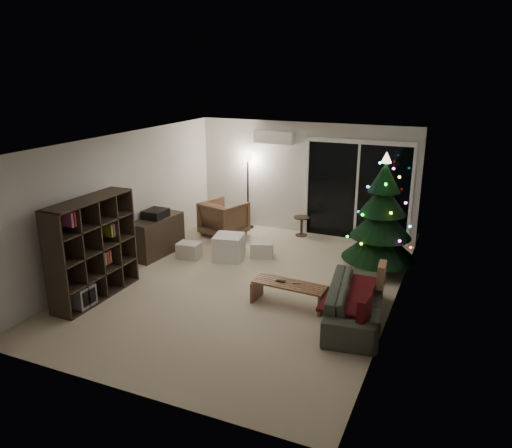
{
  "coord_description": "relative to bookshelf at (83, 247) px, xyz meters",
  "views": [
    {
      "loc": [
        3.38,
        -7.21,
        3.65
      ],
      "look_at": [
        0.1,
        0.3,
        1.05
      ],
      "focal_mm": 35.0,
      "sensor_mm": 36.0,
      "label": 1
    }
  ],
  "objects": [
    {
      "name": "room",
      "position": [
        2.71,
        2.86,
        0.18
      ],
      "size": [
        6.5,
        7.51,
        2.6
      ],
      "color": "beige",
      "rests_on": "ground"
    },
    {
      "name": "bookshelf",
      "position": [
        0.0,
        0.0,
        0.0
      ],
      "size": [
        1.07,
        1.7,
        1.67
      ],
      "primitive_type": null,
      "rotation": [
        0.0,
        0.0,
        -0.42
      ],
      "color": "#2B221D",
      "rests_on": "floor"
    },
    {
      "name": "media_cabinet",
      "position": [
        0.0,
        2.06,
        -0.45
      ],
      "size": [
        0.56,
        1.27,
        0.77
      ],
      "primitive_type": "cube",
      "rotation": [
        0.0,
        0.0,
        -0.08
      ],
      "color": "#2B221D",
      "rests_on": "floor"
    },
    {
      "name": "stereo",
      "position": [
        0.0,
        2.06,
        0.02
      ],
      "size": [
        0.39,
        0.46,
        0.16
      ],
      "primitive_type": "cube",
      "color": "black",
      "rests_on": "media_cabinet"
    },
    {
      "name": "armchair",
      "position": [
        0.7,
        3.64,
        -0.44
      ],
      "size": [
        1.07,
        1.08,
        0.8
      ],
      "primitive_type": "imported",
      "rotation": [
        0.0,
        0.0,
        2.85
      ],
      "color": "brown",
      "rests_on": "floor"
    },
    {
      "name": "ottoman",
      "position": [
        1.45,
        2.39,
        -0.59
      ],
      "size": [
        0.65,
        0.65,
        0.49
      ],
      "primitive_type": "cube",
      "rotation": [
        0.0,
        0.0,
        0.21
      ],
      "color": "white",
      "rests_on": "floor"
    },
    {
      "name": "cardboard_box_a",
      "position": [
        0.7,
        2.13,
        -0.68
      ],
      "size": [
        0.47,
        0.37,
        0.31
      ],
      "primitive_type": "cube",
      "rotation": [
        0.0,
        0.0,
        0.09
      ],
      "color": "beige",
      "rests_on": "floor"
    },
    {
      "name": "cardboard_box_b",
      "position": [
        2.0,
        2.76,
        -0.68
      ],
      "size": [
        0.52,
        0.45,
        0.31
      ],
      "primitive_type": "cube",
      "rotation": [
        0.0,
        0.0,
        0.32
      ],
      "color": "beige",
      "rests_on": "floor"
    },
    {
      "name": "side_table",
      "position": [
        2.3,
        4.32,
        -0.61
      ],
      "size": [
        0.41,
        0.41,
        0.44
      ],
      "primitive_type": "cylinder",
      "rotation": [
        0.0,
        0.0,
        0.18
      ],
      "color": "#2B221D",
      "rests_on": "floor"
    },
    {
      "name": "floor_lamp",
      "position": [
        0.95,
        4.39,
        0.01
      ],
      "size": [
        0.27,
        0.27,
        1.69
      ],
      "primitive_type": "cylinder",
      "color": "black",
      "rests_on": "floor"
    },
    {
      "name": "sofa",
      "position": [
        4.3,
        0.92,
        -0.55
      ],
      "size": [
        1.03,
        2.05,
        0.57
      ],
      "primitive_type": "imported",
      "rotation": [
        0.0,
        0.0,
        1.71
      ],
      "color": "#373835",
      "rests_on": "floor"
    },
    {
      "name": "sofa_throw",
      "position": [
        4.2,
        0.92,
        -0.42
      ],
      "size": [
        0.61,
        1.42,
        0.05
      ],
      "primitive_type": "cube",
      "color": "#4E0D11",
      "rests_on": "sofa"
    },
    {
      "name": "cushion_a",
      "position": [
        4.55,
        1.57,
        -0.32
      ],
      "size": [
        0.15,
        0.39,
        0.38
      ],
      "primitive_type": "cube",
      "rotation": [
        0.0,
        0.0,
        0.09
      ],
      "color": "#A27A5A",
      "rests_on": "sofa"
    },
    {
      "name": "cushion_b",
      "position": [
        4.55,
        0.27,
        -0.32
      ],
      "size": [
        0.14,
        0.38,
        0.38
      ],
      "primitive_type": "cube",
      "rotation": [
        0.0,
        0.0,
        -0.07
      ],
      "color": "#4E0D11",
      "rests_on": "sofa"
    },
    {
      "name": "coffee_table",
      "position": [
        3.23,
        0.98,
        -0.65
      ],
      "size": [
        1.21,
        0.48,
        0.37
      ],
      "primitive_type": null,
      "rotation": [
        0.0,
        0.0,
        -0.06
      ],
      "color": "brown",
      "rests_on": "floor"
    },
    {
      "name": "remote_a",
      "position": [
        3.08,
        0.98,
        -0.45
      ],
      "size": [
        0.15,
        0.04,
        0.02
      ],
      "primitive_type": "cube",
      "color": "black",
      "rests_on": "coffee_table"
    },
    {
      "name": "remote_b",
      "position": [
        3.33,
        1.03,
        -0.45
      ],
      "size": [
        0.14,
        0.08,
        0.02
      ],
      "primitive_type": "cube",
      "rotation": [
        0.0,
        0.0,
        0.35
      ],
      "color": "slate",
      "rests_on": "coffee_table"
    },
    {
      "name": "christmas_tree",
      "position": [
        4.26,
        2.98,
        0.28
      ],
      "size": [
        1.69,
        1.69,
        2.22
      ],
      "primitive_type": "cone",
      "rotation": [
        0.0,
        0.0,
        0.27
      ],
      "color": "black",
      "rests_on": "floor"
    }
  ]
}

